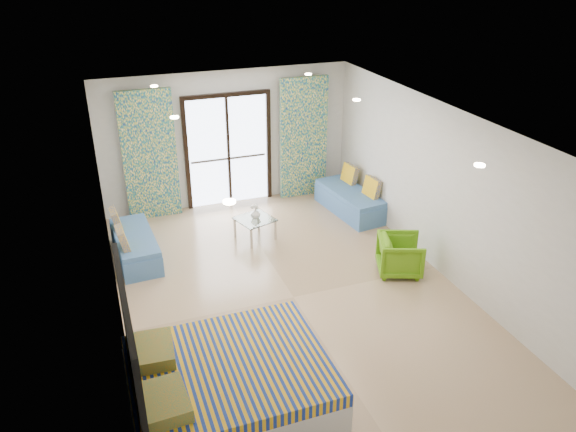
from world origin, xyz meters
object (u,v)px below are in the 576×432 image
object	(u,v)px
daybed_right	(350,200)
armchair	(400,253)
bed	(228,384)
daybed_left	(134,245)
coffee_table	(255,221)

from	to	relation	value
daybed_right	armchair	world-z (taller)	daybed_right
bed	daybed_right	world-z (taller)	daybed_right
daybed_left	coffee_table	size ratio (longest dim) A/B	2.15
daybed_left	coffee_table	distance (m)	2.13
daybed_right	coffee_table	size ratio (longest dim) A/B	2.30
bed	daybed_right	xyz separation A→B (m)	(3.60, 4.26, -0.06)
daybed_left	daybed_right	world-z (taller)	daybed_right
daybed_left	armchair	xyz separation A→B (m)	(3.98, -1.93, 0.10)
bed	coffee_table	xyz separation A→B (m)	(1.49, 3.83, 0.03)
armchair	bed	bearing A→B (deg)	141.04
bed	coffee_table	size ratio (longest dim) A/B	2.92
bed	coffee_table	world-z (taller)	bed
daybed_left	coffee_table	bearing A→B (deg)	-3.78
bed	armchair	world-z (taller)	bed
bed	daybed_left	world-z (taller)	daybed_left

